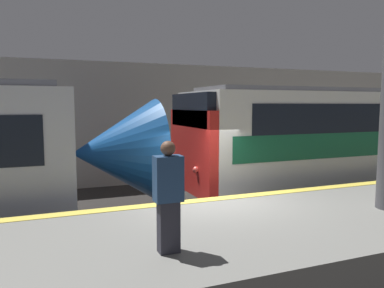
% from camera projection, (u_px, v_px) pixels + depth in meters
% --- Properties ---
extents(ground_plane, '(120.00, 120.00, 0.00)m').
position_uv_depth(ground_plane, '(210.00, 246.00, 8.25)').
color(ground_plane, '#282623').
extents(platform, '(40.00, 3.65, 1.11)m').
position_uv_depth(platform, '(253.00, 253.00, 6.51)').
color(platform, slate).
rests_on(platform, ground).
extents(station_rear_barrier, '(50.00, 0.15, 4.73)m').
position_uv_depth(station_rear_barrier, '(135.00, 124.00, 14.58)').
color(station_rear_barrier, '#9E998E').
rests_on(station_rear_barrier, ground).
extents(person_waiting, '(0.38, 0.24, 1.53)m').
position_uv_depth(person_waiting, '(168.00, 195.00, 5.05)').
color(person_waiting, '#2D2D38').
rests_on(person_waiting, platform).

